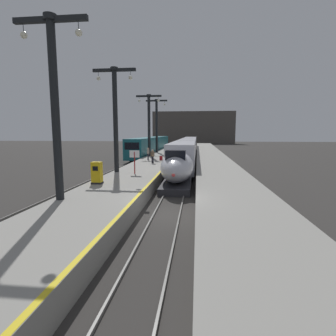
{
  "coord_description": "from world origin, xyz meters",
  "views": [
    {
      "loc": [
        1.68,
        -14.57,
        4.75
      ],
      "look_at": [
        -0.72,
        7.17,
        1.8
      ],
      "focal_mm": 28.01,
      "sensor_mm": 36.0,
      "label": 1
    }
  ],
  "objects_px": {
    "highspeed_train_main": "(187,149)",
    "station_column_distant": "(157,121)",
    "station_column_mid": "(115,110)",
    "passenger_near_edge": "(148,153)",
    "station_column_far": "(149,120)",
    "station_column_near": "(54,93)",
    "ticket_machine_yellow": "(97,174)",
    "rolling_suitcase": "(161,158)",
    "departure_info_board": "(135,157)",
    "passenger_mid_platform": "(153,155)",
    "regional_train_adjacent": "(152,145)"
  },
  "relations": [
    {
      "from": "station_column_near",
      "to": "passenger_near_edge",
      "type": "distance_m",
      "value": 22.04
    },
    {
      "from": "station_column_mid",
      "to": "departure_info_board",
      "type": "distance_m",
      "value": 4.77
    },
    {
      "from": "departure_info_board",
      "to": "passenger_mid_platform",
      "type": "bearing_deg",
      "value": 88.42
    },
    {
      "from": "station_column_mid",
      "to": "station_column_distant",
      "type": "relative_size",
      "value": 0.98
    },
    {
      "from": "station_column_distant",
      "to": "passenger_near_edge",
      "type": "relative_size",
      "value": 5.82
    },
    {
      "from": "regional_train_adjacent",
      "to": "rolling_suitcase",
      "type": "xyz_separation_m",
      "value": [
        4.97,
        -21.98,
        -0.77
      ]
    },
    {
      "from": "regional_train_adjacent",
      "to": "ticket_machine_yellow",
      "type": "relative_size",
      "value": 22.88
    },
    {
      "from": "ticket_machine_yellow",
      "to": "departure_info_board",
      "type": "bearing_deg",
      "value": 71.66
    },
    {
      "from": "station_column_mid",
      "to": "passenger_near_edge",
      "type": "relative_size",
      "value": 5.68
    },
    {
      "from": "highspeed_train_main",
      "to": "station_column_distant",
      "type": "distance_m",
      "value": 8.09
    },
    {
      "from": "station_column_near",
      "to": "ticket_machine_yellow",
      "type": "height_order",
      "value": "station_column_near"
    },
    {
      "from": "departure_info_board",
      "to": "station_column_distant",
      "type": "bearing_deg",
      "value": 94.34
    },
    {
      "from": "ticket_machine_yellow",
      "to": "departure_info_board",
      "type": "distance_m",
      "value": 5.24
    },
    {
      "from": "station_column_mid",
      "to": "station_column_distant",
      "type": "xyz_separation_m",
      "value": [
        0.0,
        25.11,
        0.13
      ]
    },
    {
      "from": "passenger_near_edge",
      "to": "ticket_machine_yellow",
      "type": "bearing_deg",
      "value": -92.12
    },
    {
      "from": "passenger_mid_platform",
      "to": "station_column_far",
      "type": "bearing_deg",
      "value": 102.6
    },
    {
      "from": "station_column_mid",
      "to": "passenger_near_edge",
      "type": "distance_m",
      "value": 12.02
    },
    {
      "from": "station_column_mid",
      "to": "ticket_machine_yellow",
      "type": "bearing_deg",
      "value": -86.58
    },
    {
      "from": "rolling_suitcase",
      "to": "station_column_near",
      "type": "bearing_deg",
      "value": -97.39
    },
    {
      "from": "passenger_mid_platform",
      "to": "station_column_near",
      "type": "bearing_deg",
      "value": -97.05
    },
    {
      "from": "passenger_mid_platform",
      "to": "departure_info_board",
      "type": "distance_m",
      "value": 8.34
    },
    {
      "from": "highspeed_train_main",
      "to": "station_column_far",
      "type": "distance_m",
      "value": 9.35
    },
    {
      "from": "highspeed_train_main",
      "to": "rolling_suitcase",
      "type": "distance_m",
      "value": 12.21
    },
    {
      "from": "station_column_mid",
      "to": "passenger_mid_platform",
      "type": "height_order",
      "value": "station_column_mid"
    },
    {
      "from": "station_column_mid",
      "to": "ticket_machine_yellow",
      "type": "xyz_separation_m",
      "value": [
        0.35,
        -5.86,
        -5.0
      ]
    },
    {
      "from": "rolling_suitcase",
      "to": "station_column_distant",
      "type": "bearing_deg",
      "value": 101.02
    },
    {
      "from": "passenger_near_edge",
      "to": "passenger_mid_platform",
      "type": "distance_m",
      "value": 3.82
    },
    {
      "from": "station_column_mid",
      "to": "station_column_far",
      "type": "xyz_separation_m",
      "value": [
        -0.0,
        17.26,
        0.01
      ]
    },
    {
      "from": "regional_train_adjacent",
      "to": "ticket_machine_yellow",
      "type": "bearing_deg",
      "value": -86.23
    },
    {
      "from": "station_column_mid",
      "to": "station_column_distant",
      "type": "height_order",
      "value": "station_column_distant"
    },
    {
      "from": "station_column_far",
      "to": "highspeed_train_main",
      "type": "bearing_deg",
      "value": 42.47
    },
    {
      "from": "regional_train_adjacent",
      "to": "passenger_near_edge",
      "type": "xyz_separation_m",
      "value": [
        3.17,
        -21.86,
        -0.09
      ]
    },
    {
      "from": "regional_train_adjacent",
      "to": "rolling_suitcase",
      "type": "height_order",
      "value": "regional_train_adjacent"
    },
    {
      "from": "station_column_mid",
      "to": "passenger_mid_platform",
      "type": "bearing_deg",
      "value": 73.33
    },
    {
      "from": "highspeed_train_main",
      "to": "station_column_distant",
      "type": "bearing_deg",
      "value": 157.45
    },
    {
      "from": "rolling_suitcase",
      "to": "highspeed_train_main",
      "type": "bearing_deg",
      "value": 75.13
    },
    {
      "from": "station_column_mid",
      "to": "departure_info_board",
      "type": "xyz_separation_m",
      "value": [
        1.98,
        -0.95,
        -4.24
      ]
    },
    {
      "from": "regional_train_adjacent",
      "to": "rolling_suitcase",
      "type": "bearing_deg",
      "value": -77.25
    },
    {
      "from": "station_column_near",
      "to": "station_column_far",
      "type": "bearing_deg",
      "value": 90.0
    },
    {
      "from": "station_column_distant",
      "to": "passenger_near_edge",
      "type": "height_order",
      "value": "station_column_distant"
    },
    {
      "from": "regional_train_adjacent",
      "to": "station_column_distant",
      "type": "distance_m",
      "value": 9.37
    },
    {
      "from": "regional_train_adjacent",
      "to": "passenger_near_edge",
      "type": "distance_m",
      "value": 22.09
    },
    {
      "from": "station_column_mid",
      "to": "rolling_suitcase",
      "type": "distance_m",
      "value": 12.47
    },
    {
      "from": "passenger_near_edge",
      "to": "departure_info_board",
      "type": "bearing_deg",
      "value": -85.19
    },
    {
      "from": "station_column_distant",
      "to": "passenger_mid_platform",
      "type": "xyz_separation_m",
      "value": [
        2.21,
        -17.73,
        -4.88
      ]
    },
    {
      "from": "station_column_near",
      "to": "passenger_mid_platform",
      "type": "distance_m",
      "value": 18.63
    },
    {
      "from": "passenger_mid_platform",
      "to": "highspeed_train_main",
      "type": "bearing_deg",
      "value": 76.42
    },
    {
      "from": "station_column_distant",
      "to": "departure_info_board",
      "type": "relative_size",
      "value": 4.64
    },
    {
      "from": "passenger_mid_platform",
      "to": "ticket_machine_yellow",
      "type": "xyz_separation_m",
      "value": [
        -1.86,
        -13.24,
        -0.25
      ]
    },
    {
      "from": "regional_train_adjacent",
      "to": "passenger_mid_platform",
      "type": "height_order",
      "value": "regional_train_adjacent"
    }
  ]
}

